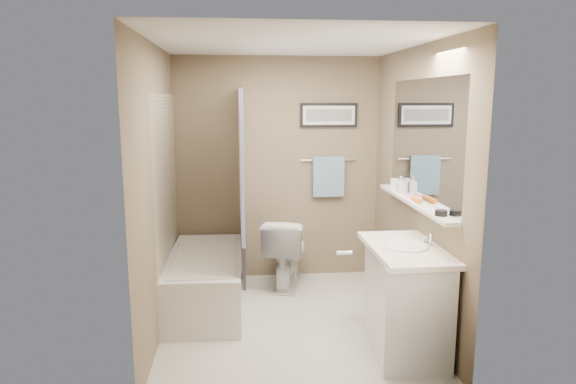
{
  "coord_description": "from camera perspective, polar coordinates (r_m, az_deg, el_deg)",
  "views": [
    {
      "loc": [
        -0.45,
        -4.25,
        1.96
      ],
      "look_at": [
        0.0,
        0.15,
        1.15
      ],
      "focal_mm": 32.0,
      "sensor_mm": 36.0,
      "label": 1
    }
  ],
  "objects": [
    {
      "name": "glass_jar",
      "position": [
        4.93,
        11.77,
        0.88
      ],
      "size": [
        0.08,
        0.08,
        0.1
      ],
      "primitive_type": "cylinder",
      "color": "white",
      "rests_on": "shelf"
    },
    {
      "name": "candle_bowl_near",
      "position": [
        3.91,
        16.63,
        -2.25
      ],
      "size": [
        0.09,
        0.09,
        0.04
      ],
      "primitive_type": "cylinder",
      "color": "black",
      "rests_on": "shelf"
    },
    {
      "name": "vanity",
      "position": [
        4.2,
        12.92,
        -11.72
      ],
      "size": [
        0.58,
        0.94,
        0.8
      ],
      "primitive_type": "cube",
      "rotation": [
        0.0,
        0.0,
        -0.09
      ],
      "color": "silver",
      "rests_on": "ground"
    },
    {
      "name": "toilet",
      "position": [
        5.42,
        -0.21,
        -6.65
      ],
      "size": [
        0.59,
        0.81,
        0.74
      ],
      "primitive_type": "imported",
      "rotation": [
        0.0,
        0.0,
        2.88
      ],
      "color": "silver",
      "rests_on": "ground"
    },
    {
      "name": "art_mat",
      "position": [
        5.56,
        4.57,
        8.5
      ],
      "size": [
        0.56,
        0.0,
        0.2
      ],
      "primitive_type": "cube",
      "color": "white",
      "rests_on": "art_frame"
    },
    {
      "name": "curtain_lower",
      "position": [
        4.95,
        -5.05,
        -5.86
      ],
      "size": [
        0.03,
        1.45,
        0.36
      ],
      "primitive_type": "cube",
      "color": "#25213E",
      "rests_on": "curtain_rod"
    },
    {
      "name": "wall_left",
      "position": [
        4.36,
        -14.05,
        0.03
      ],
      "size": [
        0.04,
        2.5,
        2.4
      ],
      "primitive_type": "cube",
      "color": "brown",
      "rests_on": "ground"
    },
    {
      "name": "tile_surround",
      "position": [
        4.89,
        -13.27,
        -1.23
      ],
      "size": [
        0.02,
        1.55,
        2.0
      ],
      "primitive_type": "cube",
      "color": "tan",
      "rests_on": "wall_left"
    },
    {
      "name": "door",
      "position": [
        3.31,
        12.08,
        -6.72
      ],
      "size": [
        0.8,
        0.02,
        2.0
      ],
      "primitive_type": "cube",
      "color": "silver",
      "rests_on": "wall_front"
    },
    {
      "name": "sink_basin",
      "position": [
        4.05,
        12.91,
        -5.85
      ],
      "size": [
        0.34,
        0.34,
        0.01
      ],
      "primitive_type": "cylinder",
      "color": "white",
      "rests_on": "countertop"
    },
    {
      "name": "wall_back",
      "position": [
        5.55,
        -1.13,
        2.51
      ],
      "size": [
        2.2,
        0.04,
        2.4
      ],
      "primitive_type": "cube",
      "color": "brown",
      "rests_on": "ground"
    },
    {
      "name": "towel_bar",
      "position": [
        5.6,
        4.51,
        3.58
      ],
      "size": [
        0.6,
        0.02,
        0.02
      ],
      "primitive_type": "cylinder",
      "rotation": [
        0.0,
        1.57,
        0.0
      ],
      "color": "silver",
      "rests_on": "wall_back"
    },
    {
      "name": "curtain_upper",
      "position": [
        4.78,
        -5.21,
        3.61
      ],
      "size": [
        0.03,
        1.45,
        1.28
      ],
      "primitive_type": "cube",
      "color": "white",
      "rests_on": "curtain_rod"
    },
    {
      "name": "tub_rim",
      "position": [
        4.93,
        -9.13,
        -6.97
      ],
      "size": [
        0.56,
        1.36,
        0.02
      ],
      "primitive_type": "cube",
      "color": "beige",
      "rests_on": "bathtub"
    },
    {
      "name": "ceiling",
      "position": [
        4.29,
        0.21,
        15.99
      ],
      "size": [
        2.2,
        2.5,
        0.04
      ],
      "primitive_type": "cube",
      "color": "white",
      "rests_on": "wall_back"
    },
    {
      "name": "door_handle",
      "position": [
        3.28,
        6.26,
        -6.73
      ],
      "size": [
        0.1,
        0.02,
        0.02
      ],
      "primitive_type": "cylinder",
      "rotation": [
        0.0,
        1.57,
        0.0
      ],
      "color": "silver",
      "rests_on": "door"
    },
    {
      "name": "soap_bottle",
      "position": [
        4.76,
        12.42,
        0.83
      ],
      "size": [
        0.07,
        0.07,
        0.15
      ],
      "primitive_type": "imported",
      "rotation": [
        0.0,
        0.0,
        0.05
      ],
      "color": "#999999",
      "rests_on": "shelf"
    },
    {
      "name": "countertop",
      "position": [
        4.06,
        13.03,
        -6.22
      ],
      "size": [
        0.54,
        0.96,
        0.04
      ],
      "primitive_type": "cube",
      "color": "white",
      "rests_on": "vanity"
    },
    {
      "name": "towel",
      "position": [
        5.6,
        4.52,
        1.72
      ],
      "size": [
        0.34,
        0.05,
        0.44
      ],
      "primitive_type": "cube",
      "color": "#97C8DB",
      "rests_on": "towel_bar"
    },
    {
      "name": "faucet_spout",
      "position": [
        4.1,
        15.59,
        -5.14
      ],
      "size": [
        0.02,
        0.02,
        0.1
      ],
      "primitive_type": "cylinder",
      "color": "silver",
      "rests_on": "countertop"
    },
    {
      "name": "wall_right",
      "position": [
        4.58,
        13.76,
        0.53
      ],
      "size": [
        0.04,
        2.5,
        2.4
      ],
      "primitive_type": "cube",
      "color": "brown",
      "rests_on": "ground"
    },
    {
      "name": "hair_brush_front",
      "position": [
        4.38,
        14.08,
        -0.76
      ],
      "size": [
        0.06,
        0.22,
        0.04
      ],
      "primitive_type": "cylinder",
      "rotation": [
        1.57,
        0.0,
        -0.07
      ],
      "color": "orange",
      "rests_on": "shelf"
    },
    {
      "name": "wall_front",
      "position": [
        3.15,
        2.56,
        -3.62
      ],
      "size": [
        2.2,
        0.04,
        2.4
      ],
      "primitive_type": "cube",
      "color": "brown",
      "rests_on": "ground"
    },
    {
      "name": "bathtub",
      "position": [
        5.01,
        -9.04,
        -9.7
      ],
      "size": [
        0.76,
        1.53,
        0.5
      ],
      "primitive_type": "cube",
      "rotation": [
        0.0,
        0.0,
        -0.04
      ],
      "color": "silver",
      "rests_on": "ground"
    },
    {
      "name": "art_image",
      "position": [
        5.56,
        4.58,
        8.49
      ],
      "size": [
        0.5,
        0.0,
        0.13
      ],
      "primitive_type": "cube",
      "color": "#595959",
      "rests_on": "art_mat"
    },
    {
      "name": "curtain_rod",
      "position": [
        4.75,
        -5.34,
        11.42
      ],
      "size": [
        0.02,
        1.55,
        0.02
      ],
      "primitive_type": "cylinder",
      "rotation": [
        1.57,
        0.0,
        0.0
      ],
      "color": "silver",
      "rests_on": "wall_left"
    },
    {
      "name": "shelf",
      "position": [
        4.45,
        13.8,
        -1.08
      ],
      "size": [
        0.12,
        1.6,
        0.03
      ],
      "primitive_type": "cube",
      "color": "silver",
      "rests_on": "wall_right"
    },
    {
      "name": "art_frame",
      "position": [
        5.58,
        4.55,
        8.5
      ],
      "size": [
        0.62,
        0.02,
        0.26
      ],
      "primitive_type": "cube",
      "color": "black",
      "rests_on": "wall_back"
    },
    {
      "name": "faucet_knob",
      "position": [
        4.2,
        15.09,
        -5.04
      ],
      "size": [
        0.05,
        0.05,
        0.05
      ],
      "primitive_type": "sphere",
      "color": "silver",
      "rests_on": "countertop"
    },
    {
      "name": "ground",
      "position": [
        4.7,
        0.19,
        -14.25
      ],
      "size": [
        2.5,
        2.5,
        0.0
      ],
      "primitive_type": "plane",
      "color": "beige",
      "rests_on": "ground"
    },
    {
      "name": "mirror",
      "position": [
        4.39,
        14.77,
        5.6
      ],
      "size": [
        0.02,
        1.6,
        1.0
      ],
      "primitive_type": "cube",
      "color": "silver",
      "rests_on": "wall_right"
    },
    {
      "name": "pink_comb",
      "position": [
        4.62,
        13.0,
        -0.37
      ],
      "size": [
        0.04,
        0.16,
        0.01
      ],
      "primitive_type": "cube",
      "rotation": [
        0.0,
        0.0,
        -0.06
      ],
      "color": "pink",
      "rests_on": "shelf"
    }
  ]
}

